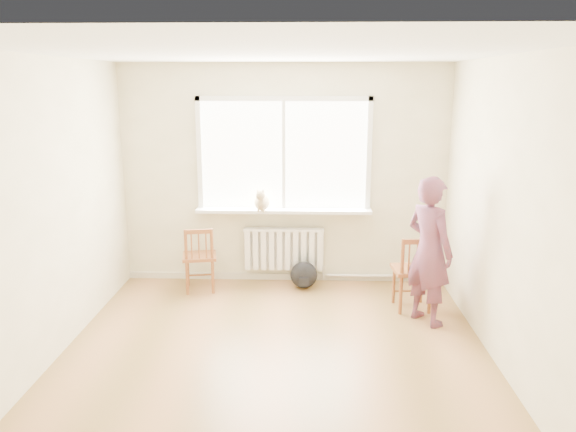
# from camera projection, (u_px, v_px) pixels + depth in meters

# --- Properties ---
(floor) EXTENTS (4.50, 4.50, 0.00)m
(floor) POSITION_uv_depth(u_px,v_px,m) (274.00, 365.00, 5.03)
(floor) COLOR #A87445
(floor) RESTS_ON ground
(ceiling) EXTENTS (4.50, 4.50, 0.00)m
(ceiling) POSITION_uv_depth(u_px,v_px,m) (272.00, 52.00, 4.40)
(ceiling) COLOR white
(ceiling) RESTS_ON back_wall
(back_wall) EXTENTS (4.00, 0.01, 2.70)m
(back_wall) POSITION_uv_depth(u_px,v_px,m) (284.00, 175.00, 6.90)
(back_wall) COLOR beige
(back_wall) RESTS_ON ground
(window) EXTENTS (2.12, 0.05, 1.42)m
(window) POSITION_uv_depth(u_px,v_px,m) (284.00, 150.00, 6.81)
(window) COLOR white
(window) RESTS_ON back_wall
(windowsill) EXTENTS (2.15, 0.22, 0.04)m
(windowsill) POSITION_uv_depth(u_px,v_px,m) (284.00, 211.00, 6.89)
(windowsill) COLOR white
(windowsill) RESTS_ON back_wall
(radiator) EXTENTS (1.00, 0.12, 0.55)m
(radiator) POSITION_uv_depth(u_px,v_px,m) (284.00, 248.00, 7.03)
(radiator) COLOR white
(radiator) RESTS_ON back_wall
(heating_pipe) EXTENTS (1.40, 0.04, 0.04)m
(heating_pipe) POSITION_uv_depth(u_px,v_px,m) (382.00, 276.00, 7.10)
(heating_pipe) COLOR silver
(heating_pipe) RESTS_ON back_wall
(baseboard) EXTENTS (4.00, 0.03, 0.08)m
(baseboard) POSITION_uv_depth(u_px,v_px,m) (284.00, 277.00, 7.19)
(baseboard) COLOR beige
(baseboard) RESTS_ON ground
(chair_left) EXTENTS (0.46, 0.44, 0.80)m
(chair_left) POSITION_uv_depth(u_px,v_px,m) (200.00, 259.00, 6.73)
(chair_left) COLOR #9C5A2D
(chair_left) RESTS_ON floor
(chair_right) EXTENTS (0.45, 0.43, 0.85)m
(chair_right) POSITION_uv_depth(u_px,v_px,m) (413.00, 273.00, 6.15)
(chair_right) COLOR #9C5A2D
(chair_right) RESTS_ON floor
(person) EXTENTS (0.64, 0.68, 1.56)m
(person) POSITION_uv_depth(u_px,v_px,m) (429.00, 251.00, 5.77)
(person) COLOR #B73D42
(person) RESTS_ON floor
(cat) EXTENTS (0.20, 0.44, 0.29)m
(cat) POSITION_uv_depth(u_px,v_px,m) (262.00, 201.00, 6.79)
(cat) COLOR beige
(cat) RESTS_ON windowsill
(backpack) EXTENTS (0.34, 0.26, 0.33)m
(backpack) POSITION_uv_depth(u_px,v_px,m) (304.00, 275.00, 6.88)
(backpack) COLOR black
(backpack) RESTS_ON floor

